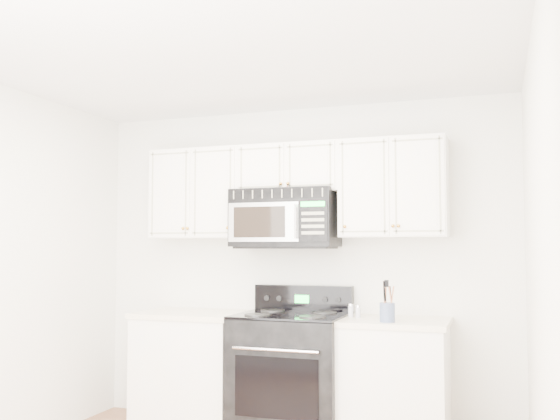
% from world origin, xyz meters
% --- Properties ---
extents(room, '(3.51, 3.51, 2.61)m').
position_xyz_m(room, '(0.00, 0.00, 1.30)').
color(room, '#915F42').
rests_on(room, ground).
extents(base_cabinet_left, '(0.86, 0.65, 0.92)m').
position_xyz_m(base_cabinet_left, '(-0.80, 1.44, 0.43)').
color(base_cabinet_left, white).
rests_on(base_cabinet_left, ground).
extents(base_cabinet_right, '(0.86, 0.65, 0.92)m').
position_xyz_m(base_cabinet_right, '(0.80, 1.44, 0.43)').
color(base_cabinet_right, white).
rests_on(base_cabinet_right, ground).
extents(range, '(0.82, 0.74, 1.14)m').
position_xyz_m(range, '(0.06, 1.41, 0.48)').
color(range, black).
rests_on(range, ground).
extents(upper_cabinets, '(2.44, 0.37, 0.75)m').
position_xyz_m(upper_cabinets, '(0.00, 1.58, 1.93)').
color(upper_cabinets, white).
rests_on(upper_cabinets, ground).
extents(microwave, '(0.83, 0.46, 0.46)m').
position_xyz_m(microwave, '(-0.04, 1.54, 1.68)').
color(microwave, black).
rests_on(microwave, ground).
extents(utensil_crock, '(0.11, 0.11, 0.29)m').
position_xyz_m(utensil_crock, '(0.82, 1.24, 1.00)').
color(utensil_crock, '#4A5377').
rests_on(utensil_crock, base_cabinet_right).
extents(shaker_salt, '(0.04, 0.04, 0.09)m').
position_xyz_m(shaker_salt, '(0.57, 1.44, 0.97)').
color(shaker_salt, '#B5B4C2').
rests_on(shaker_salt, base_cabinet_right).
extents(shaker_pepper, '(0.04, 0.04, 0.10)m').
position_xyz_m(shaker_pepper, '(0.51, 1.47, 0.97)').
color(shaker_pepper, '#B5B4C2').
rests_on(shaker_pepper, base_cabinet_right).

